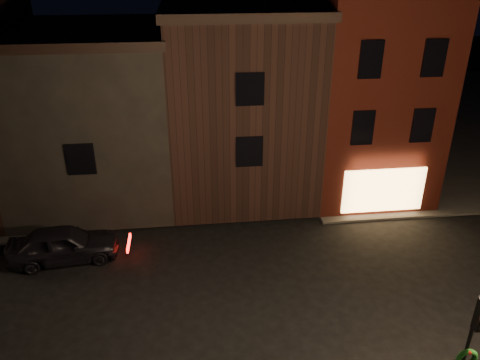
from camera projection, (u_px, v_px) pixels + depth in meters
name	position (u px, v px, depth m)	size (l,w,h in m)	color
ground	(228.00, 302.00, 17.19)	(120.00, 120.00, 0.00)	black
sidewalk_far_right	(453.00, 116.00, 37.26)	(30.00, 30.00, 0.12)	#2D2B28
corner_building	(363.00, 87.00, 24.23)	(6.50, 8.50, 10.50)	#48140C
row_building_a	(236.00, 97.00, 24.69)	(7.30, 10.30, 9.40)	black
row_building_b	(97.00, 111.00, 24.13)	(7.80, 10.30, 8.40)	black
traffic_signal	(472.00, 341.00, 11.65)	(0.58, 0.38, 4.05)	black
parked_car_a	(64.00, 244.00, 19.33)	(1.77, 4.41, 1.50)	black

